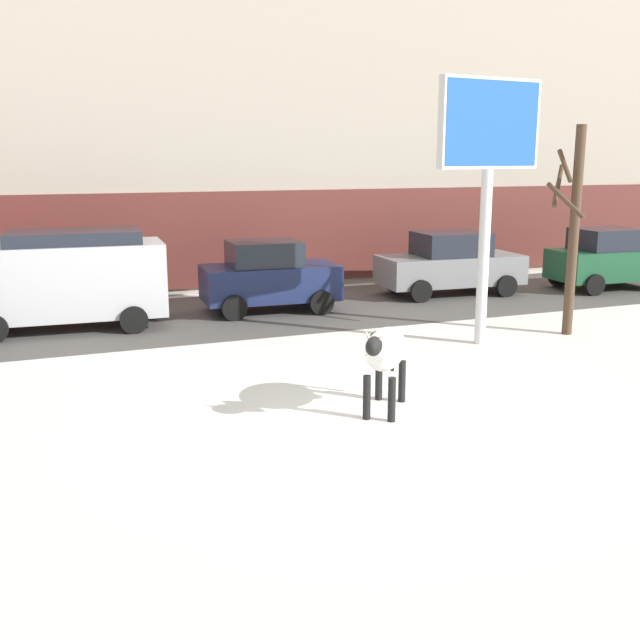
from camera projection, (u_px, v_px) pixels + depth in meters
The scene contains 11 objects.
ground_plane at pixel (365, 430), 11.06m from camera, with size 120.00×120.00×0.00m, color white.
road_strip at pixel (221, 315), 19.07m from camera, with size 60.00×5.60×0.01m, color #514F4C.
building_facade at pixel (167, 76), 23.29m from camera, with size 44.00×6.10×13.00m.
cow_holstein at pixel (384, 351), 11.66m from camera, with size 1.47×1.76×1.54m.
billboard at pixel (489, 140), 15.27m from camera, with size 2.53×0.51×5.56m.
car_silver_van at pixel (64, 277), 17.28m from camera, with size 4.70×2.33×2.32m.
car_navy_hatchback at pixel (269, 276), 19.38m from camera, with size 3.59×2.09×1.86m.
car_grey_sedan at pixel (450, 264), 21.80m from camera, with size 4.30×2.18×1.84m.
car_darkgreen_hatchback at pixel (607, 259), 22.71m from camera, with size 3.59×2.09×1.86m.
pedestrian_near_billboard at pixel (142, 270), 20.79m from camera, with size 0.36×0.24×1.73m.
bare_tree_left_lot at pixel (573, 226), 16.53m from camera, with size 0.75×1.27×4.68m.
Camera 1 is at (-4.46, -9.48, 3.98)m, focal length 41.63 mm.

